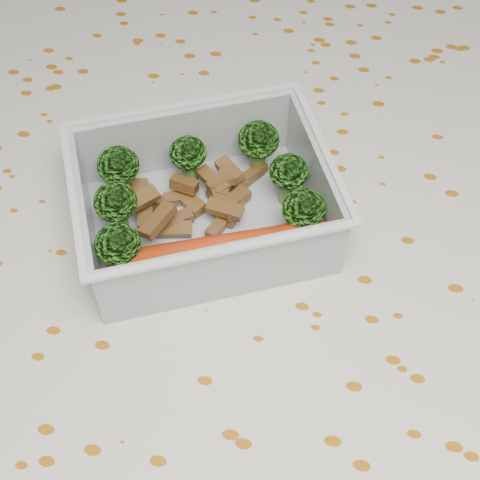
# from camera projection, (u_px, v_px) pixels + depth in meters

# --- Properties ---
(dining_table) EXTENTS (1.40, 0.90, 0.75)m
(dining_table) POSITION_uv_depth(u_px,v_px,m) (243.00, 320.00, 0.52)
(dining_table) COLOR brown
(dining_table) RESTS_ON ground
(tablecloth) EXTENTS (1.46, 0.96, 0.19)m
(tablecloth) POSITION_uv_depth(u_px,v_px,m) (244.00, 286.00, 0.48)
(tablecloth) COLOR silver
(tablecloth) RESTS_ON dining_table
(lunch_container) EXTENTS (0.20, 0.18, 0.06)m
(lunch_container) POSITION_uv_depth(u_px,v_px,m) (205.00, 209.00, 0.44)
(lunch_container) COLOR silver
(lunch_container) RESTS_ON tablecloth
(broccoli_florets) EXTENTS (0.16, 0.13, 0.04)m
(broccoli_florets) POSITION_uv_depth(u_px,v_px,m) (198.00, 185.00, 0.44)
(broccoli_florets) COLOR #608C3F
(broccoli_florets) RESTS_ON lunch_container
(meat_pile) EXTENTS (0.10, 0.09, 0.03)m
(meat_pile) POSITION_uv_depth(u_px,v_px,m) (197.00, 199.00, 0.46)
(meat_pile) COLOR brown
(meat_pile) RESTS_ON lunch_container
(sausage) EXTENTS (0.14, 0.06, 0.02)m
(sausage) POSITION_uv_depth(u_px,v_px,m) (223.00, 251.00, 0.42)
(sausage) COLOR #B9340F
(sausage) RESTS_ON lunch_container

